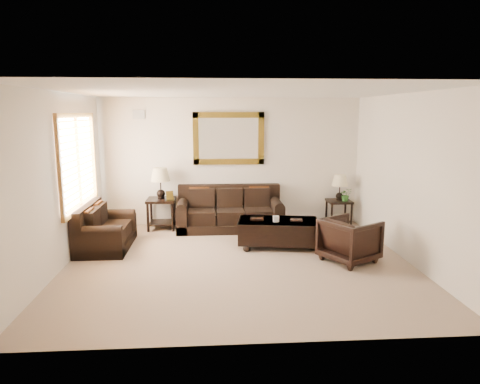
{
  "coord_description": "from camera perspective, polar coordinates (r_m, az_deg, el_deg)",
  "views": [
    {
      "loc": [
        -0.43,
        -6.59,
        2.38
      ],
      "look_at": [
        0.07,
        0.6,
        1.05
      ],
      "focal_mm": 32.0,
      "sensor_mm": 36.0,
      "label": 1
    }
  ],
  "objects": [
    {
      "name": "end_table_right",
      "position": [
        9.37,
        13.13,
        -0.04
      ],
      "size": [
        0.5,
        0.5,
        1.09
      ],
      "color": "black",
      "rests_on": "room"
    },
    {
      "name": "potted_plant",
      "position": [
        9.33,
        13.91,
        -0.52
      ],
      "size": [
        0.26,
        0.28,
        0.21
      ],
      "primitive_type": "imported",
      "rotation": [
        0.0,
        0.0,
        0.04
      ],
      "color": "#295F20",
      "rests_on": "end_table_right"
    },
    {
      "name": "mirror",
      "position": [
        9.08,
        -1.53,
        7.14
      ],
      "size": [
        1.5,
        0.06,
        1.1
      ],
      "color": "#523810",
      "rests_on": "room"
    },
    {
      "name": "window",
      "position": [
        7.87,
        -20.72,
        3.76
      ],
      "size": [
        0.07,
        1.96,
        1.66
      ],
      "color": "white",
      "rests_on": "room"
    },
    {
      "name": "loveseat",
      "position": [
        8.04,
        -17.78,
        -5.08
      ],
      "size": [
        0.84,
        1.41,
        0.79
      ],
      "rotation": [
        0.0,
        0.0,
        1.57
      ],
      "color": "black",
      "rests_on": "room"
    },
    {
      "name": "armchair",
      "position": [
        7.17,
        14.42,
        -5.95
      ],
      "size": [
        1.01,
        1.03,
        0.79
      ],
      "primitive_type": "imported",
      "rotation": [
        0.0,
        0.0,
        2.12
      ],
      "color": "black",
      "rests_on": "floor"
    },
    {
      "name": "end_table_left",
      "position": [
        8.96,
        -10.52,
        0.37
      ],
      "size": [
        0.58,
        0.58,
        1.28
      ],
      "color": "black",
      "rests_on": "room"
    },
    {
      "name": "air_vent",
      "position": [
        9.19,
        -13.35,
        10.02
      ],
      "size": [
        0.25,
        0.02,
        0.18
      ],
      "primitive_type": "cube",
      "color": "#999999",
      "rests_on": "room"
    },
    {
      "name": "sofa",
      "position": [
        8.92,
        -1.37,
        -2.87
      ],
      "size": [
        2.16,
        0.93,
        0.88
      ],
      "color": "black",
      "rests_on": "room"
    },
    {
      "name": "coffee_table",
      "position": [
        7.78,
        5.07,
        -5.07
      ],
      "size": [
        1.52,
        0.97,
        0.6
      ],
      "rotation": [
        0.0,
        0.0,
        -0.15
      ],
      "color": "black",
      "rests_on": "room"
    },
    {
      "name": "room",
      "position": [
        6.69,
        -0.21,
        1.62
      ],
      "size": [
        5.51,
        5.01,
        2.71
      ],
      "color": "gray",
      "rests_on": "ground"
    }
  ]
}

